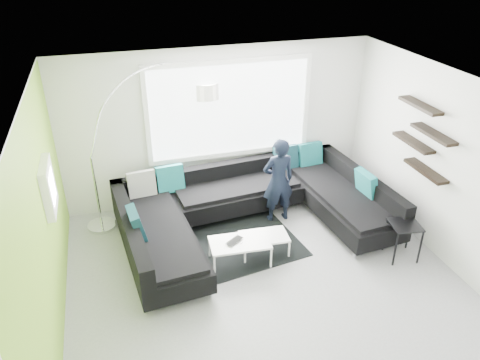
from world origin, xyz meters
name	(u,v)px	position (x,y,z in m)	size (l,w,h in m)	color
ground	(263,276)	(0.00, 0.00, 0.00)	(5.50, 5.50, 0.00)	gray
room_shell	(264,158)	(0.04, 0.21, 1.81)	(5.54, 5.04, 2.82)	silver
sectional_sofa	(255,213)	(0.23, 1.09, 0.40)	(4.42, 2.97, 0.91)	black
rug	(224,245)	(-0.34, 0.91, 0.01)	(2.29, 1.67, 0.01)	black
coffee_table	(252,247)	(-0.01, 0.48, 0.19)	(1.15, 0.67, 0.38)	silver
arc_lamp	(91,158)	(-2.20, 2.00, 1.30)	(2.45, 1.13, 2.60)	white
side_table	(402,241)	(2.18, -0.15, 0.30)	(0.43, 0.43, 0.59)	black
person	(278,181)	(0.74, 1.40, 0.75)	(0.56, 0.38, 1.51)	black
laptop	(237,242)	(-0.28, 0.41, 0.39)	(0.35, 0.32, 0.02)	black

